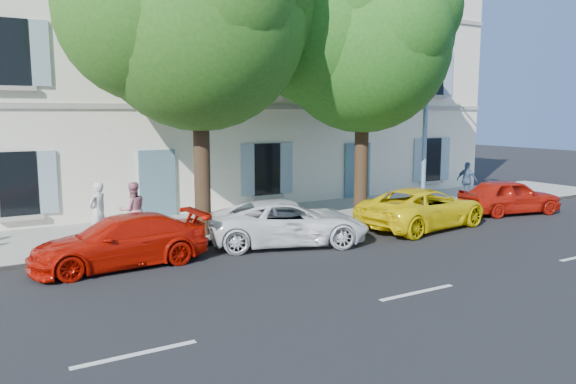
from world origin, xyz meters
TOP-DOWN VIEW (x-y plane):
  - ground at (0.00, 0.00)m, footprint 90.00×90.00m
  - sidewalk at (0.00, 4.45)m, footprint 36.00×4.50m
  - kerb at (0.00, 2.28)m, footprint 36.00×0.16m
  - building at (0.00, 10.20)m, footprint 28.00×7.00m
  - car_red_coupe at (-4.87, 1.33)m, footprint 4.40×1.92m
  - car_white_coupe at (-0.08, 1.18)m, footprint 5.07×3.56m
  - car_yellow_supercar at (4.93, 0.92)m, footprint 5.07×2.88m
  - car_red_hatchback at (9.58, 1.18)m, footprint 4.14×2.35m
  - tree_left at (-1.94, 3.11)m, footprint 6.17×6.17m
  - tree_right at (4.08, 3.17)m, footprint 5.98×5.98m
  - street_lamp at (6.67, 2.56)m, footprint 0.30×1.84m
  - pedestrian_a at (-4.84, 3.84)m, footprint 0.73×0.68m
  - pedestrian_b at (-3.89, 3.67)m, footprint 0.80×0.63m
  - pedestrian_c at (10.36, 3.92)m, footprint 0.60×0.98m

SIDE VIEW (x-z plane):
  - ground at x=0.00m, z-range 0.00..0.00m
  - sidewalk at x=0.00m, z-range 0.00..0.15m
  - kerb at x=0.00m, z-range 0.00..0.16m
  - car_red_coupe at x=-4.87m, z-range 0.00..1.26m
  - car_white_coupe at x=-0.08m, z-range 0.00..1.29m
  - car_red_hatchback at x=9.58m, z-range 0.00..1.33m
  - car_yellow_supercar at x=4.93m, z-range 0.00..1.33m
  - pedestrian_c at x=10.36m, z-range 0.15..1.71m
  - pedestrian_b at x=-3.89m, z-range 0.15..1.80m
  - pedestrian_a at x=-4.84m, z-range 0.15..1.84m
  - street_lamp at x=6.67m, z-range 0.73..9.39m
  - building at x=0.00m, z-range 0.00..12.00m
  - tree_right at x=4.08m, z-range 1.45..10.66m
  - tree_left at x=-1.94m, z-range 1.52..11.10m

